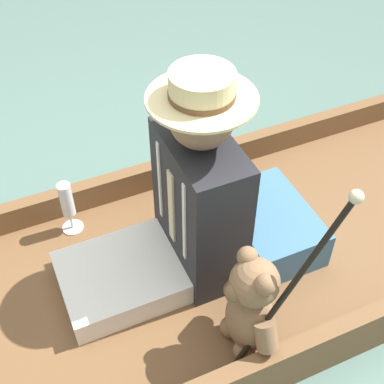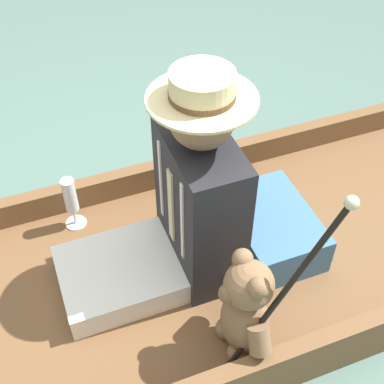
# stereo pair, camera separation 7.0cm
# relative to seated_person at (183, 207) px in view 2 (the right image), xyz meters

# --- Properties ---
(ground_plane) EXTENTS (16.00, 16.00, 0.00)m
(ground_plane) POSITION_rel_seated_person_xyz_m (-0.03, 0.09, -0.45)
(ground_plane) COLOR slate
(punt_boat) EXTENTS (1.10, 3.33, 0.24)m
(punt_boat) POSITION_rel_seated_person_xyz_m (-0.03, 0.09, -0.38)
(punt_boat) COLOR brown
(punt_boat) RESTS_ON ground_plane
(seat_cushion) EXTENTS (0.45, 0.31, 0.18)m
(seat_cushion) POSITION_rel_seated_person_xyz_m (-0.02, -0.38, -0.25)
(seat_cushion) COLOR teal
(seat_cushion) RESTS_ON punt_boat
(seated_person) EXTENTS (0.42, 0.74, 0.89)m
(seated_person) POSITION_rel_seated_person_xyz_m (0.00, 0.00, 0.00)
(seated_person) COLOR white
(seated_person) RESTS_ON punt_boat
(teddy_bear) EXTENTS (0.32, 0.19, 0.45)m
(teddy_bear) POSITION_rel_seated_person_xyz_m (-0.41, -0.07, -0.12)
(teddy_bear) COLOR #846042
(teddy_bear) RESTS_ON punt_boat
(wine_glass) EXTENTS (0.09, 0.09, 0.26)m
(wine_glass) POSITION_rel_seated_person_xyz_m (0.38, 0.37, -0.18)
(wine_glass) COLOR silver
(wine_glass) RESTS_ON punt_boat
(walking_cane) EXTENTS (0.04, 0.37, 0.73)m
(walking_cane) POSITION_rel_seated_person_xyz_m (-0.49, -0.18, 0.09)
(walking_cane) COLOR black
(walking_cane) RESTS_ON punt_boat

